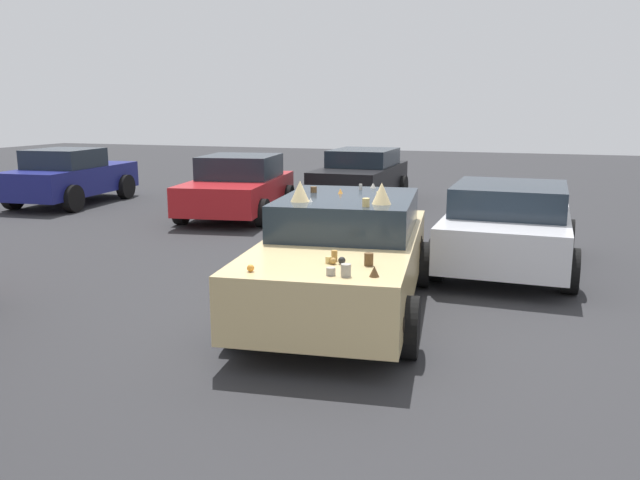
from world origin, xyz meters
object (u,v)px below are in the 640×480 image
object	(u,v)px
art_car_decorated	(344,253)
parked_sedan_behind_right	(70,177)
parked_sedan_behind_left	(361,176)
parked_sedan_far_left	(508,225)
parked_sedan_near_right	(239,186)

from	to	relation	value
art_car_decorated	parked_sedan_behind_right	size ratio (longest dim) A/B	1.12
art_car_decorated	parked_sedan_behind_left	size ratio (longest dim) A/B	1.08
parked_sedan_far_left	art_car_decorated	bearing A→B (deg)	148.24
parked_sedan_behind_right	parked_sedan_behind_left	distance (m)	7.72
parked_sedan_far_left	parked_sedan_near_right	bearing A→B (deg)	64.66
parked_sedan_far_left	parked_sedan_behind_left	xyz separation A→B (m)	(6.00, 4.05, 0.03)
parked_sedan_far_left	parked_sedan_behind_left	size ratio (longest dim) A/B	0.94
parked_sedan_behind_right	parked_sedan_behind_left	size ratio (longest dim) A/B	0.97
art_car_decorated	parked_sedan_behind_right	bearing A→B (deg)	-130.40
parked_sedan_behind_right	parked_sedan_behind_left	bearing A→B (deg)	-74.89
parked_sedan_far_left	parked_sedan_behind_right	bearing A→B (deg)	74.44
parked_sedan_behind_left	art_car_decorated	bearing A→B (deg)	13.62
parked_sedan_near_right	art_car_decorated	bearing A→B (deg)	27.51
art_car_decorated	parked_sedan_near_right	size ratio (longest dim) A/B	1.08
art_car_decorated	parked_sedan_far_left	world-z (taller)	art_car_decorated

